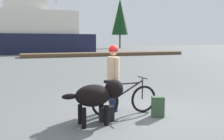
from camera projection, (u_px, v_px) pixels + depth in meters
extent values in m
plane|color=#595B5B|center=(138.00, 115.00, 6.06)|extent=(160.00, 160.00, 0.00)
torus|color=black|center=(144.00, 99.00, 6.21)|extent=(0.68, 0.06, 0.68)
torus|color=black|center=(105.00, 103.00, 5.84)|extent=(0.68, 0.06, 0.68)
cube|color=black|center=(127.00, 84.00, 5.99)|extent=(0.65, 0.03, 0.03)
cube|color=black|center=(126.00, 91.00, 6.01)|extent=(0.88, 0.03, 0.49)
cylinder|color=black|center=(109.00, 94.00, 5.85)|extent=(0.03, 0.03, 0.42)
cylinder|color=black|center=(142.00, 89.00, 6.17)|extent=(0.03, 0.03, 0.52)
cube|color=black|center=(109.00, 81.00, 5.81)|extent=(0.24, 0.10, 0.06)
cylinder|color=black|center=(143.00, 78.00, 6.13)|extent=(0.03, 0.44, 0.03)
cube|color=slate|center=(104.00, 90.00, 5.79)|extent=(0.36, 0.14, 0.02)
cylinder|color=navy|center=(112.00, 94.00, 6.48)|extent=(0.14, 0.14, 0.81)
cylinder|color=navy|center=(115.00, 96.00, 6.27)|extent=(0.14, 0.14, 0.81)
cylinder|color=#D8B28C|center=(113.00, 68.00, 6.30)|extent=(0.32, 0.32, 0.57)
cylinder|color=#D8B28C|center=(110.00, 66.00, 6.49)|extent=(0.09, 0.09, 0.51)
cylinder|color=#D8B28C|center=(117.00, 68.00, 6.09)|extent=(0.09, 0.09, 0.51)
sphere|color=tan|center=(113.00, 51.00, 6.24)|extent=(0.22, 0.22, 0.22)
sphere|color=red|center=(113.00, 50.00, 6.24)|extent=(0.24, 0.24, 0.24)
ellipsoid|color=black|center=(93.00, 96.00, 5.26)|extent=(0.76, 0.55, 0.47)
sphere|color=black|center=(114.00, 89.00, 5.42)|extent=(0.41, 0.41, 0.41)
ellipsoid|color=black|center=(69.00, 97.00, 5.07)|extent=(0.32, 0.12, 0.12)
cylinder|color=black|center=(102.00, 112.00, 5.54)|extent=(0.10, 0.10, 0.43)
cylinder|color=black|center=(106.00, 116.00, 5.26)|extent=(0.10, 0.10, 0.43)
cylinder|color=black|center=(80.00, 114.00, 5.36)|extent=(0.10, 0.10, 0.43)
cylinder|color=black|center=(84.00, 118.00, 5.08)|extent=(0.10, 0.10, 0.43)
cube|color=#334C33|center=(158.00, 107.00, 5.86)|extent=(0.33, 0.28, 0.48)
cube|color=black|center=(107.00, 114.00, 5.56)|extent=(0.34, 0.21, 0.33)
cube|color=brown|center=(107.00, 54.00, 29.83)|extent=(19.63, 2.63, 0.40)
cube|color=#191E38|center=(9.00, 44.00, 34.71)|extent=(23.06, 7.77, 2.71)
cube|color=silver|center=(8.00, 22.00, 34.36)|extent=(18.44, 6.52, 3.20)
cube|color=silver|center=(25.00, 5.00, 34.92)|extent=(5.53, 4.66, 1.80)
ellipsoid|color=navy|center=(57.00, 50.00, 34.74)|extent=(8.40, 2.35, 0.90)
cylinder|color=#B2B2B7|center=(57.00, 21.00, 34.27)|extent=(0.14, 0.14, 7.09)
cylinder|color=#B2B2B7|center=(48.00, 38.00, 34.08)|extent=(3.78, 0.10, 0.10)
cylinder|color=#4C331E|center=(27.00, 42.00, 51.13)|extent=(0.33, 0.33, 3.24)
cone|color=#19471E|center=(26.00, 9.00, 50.37)|extent=(4.17, 4.17, 9.83)
cylinder|color=#4C331E|center=(120.00, 41.00, 58.97)|extent=(0.37, 0.37, 3.21)
cone|color=#143819|center=(120.00, 17.00, 58.29)|extent=(3.85, 3.85, 8.34)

